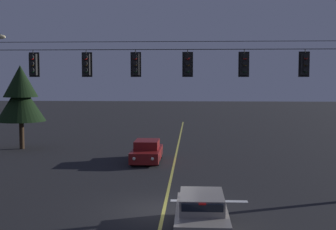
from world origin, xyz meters
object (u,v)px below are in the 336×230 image
object	(u,v)px
car_waiting_near_lane	(202,214)
car_oncoming_lead	(147,152)
traffic_light_centre	(135,64)
traffic_light_rightmost	(244,64)
traffic_light_far_right	(305,64)
traffic_light_left_inner	(86,64)
traffic_light_leftmost	(33,64)
traffic_light_right_inner	(188,64)
tree_verge_near	(21,96)

from	to	relation	value
car_waiting_near_lane	car_oncoming_lead	size ratio (longest dim) A/B	0.98
traffic_light_centre	traffic_light_rightmost	world-z (taller)	same
traffic_light_far_right	car_oncoming_lead	size ratio (longest dim) A/B	0.28
traffic_light_far_right	traffic_light_rightmost	bearing A→B (deg)	180.00
traffic_light_left_inner	traffic_light_centre	size ratio (longest dim) A/B	1.00
traffic_light_leftmost	traffic_light_far_right	distance (m)	12.14
traffic_light_rightmost	car_oncoming_lead	size ratio (longest dim) A/B	0.28
traffic_light_centre	car_oncoming_lead	world-z (taller)	traffic_light_centre
traffic_light_leftmost	car_waiting_near_lane	world-z (taller)	traffic_light_leftmost
traffic_light_left_inner	traffic_light_right_inner	size ratio (longest dim) A/B	1.00
traffic_light_far_right	car_waiting_near_lane	distance (m)	8.47
traffic_light_far_right	car_oncoming_lead	world-z (taller)	traffic_light_far_right
traffic_light_left_inner	traffic_light_right_inner	bearing A→B (deg)	0.00
traffic_light_left_inner	traffic_light_centre	xyz separation A→B (m)	(2.23, 0.00, 0.00)
traffic_light_rightmost	car_oncoming_lead	distance (m)	11.62
traffic_light_right_inner	car_waiting_near_lane	world-z (taller)	traffic_light_right_inner
traffic_light_right_inner	tree_verge_near	xyz separation A→B (m)	(-12.87, 13.71, -1.98)
traffic_light_left_inner	tree_verge_near	xyz separation A→B (m)	(-8.30, 13.71, -1.98)
traffic_light_leftmost	traffic_light_left_inner	world-z (taller)	same
car_waiting_near_lane	car_oncoming_lead	distance (m)	13.92
car_waiting_near_lane	tree_verge_near	world-z (taller)	tree_verge_near
traffic_light_right_inner	tree_verge_near	size ratio (longest dim) A/B	0.19
traffic_light_centre	car_waiting_near_lane	bearing A→B (deg)	-58.11
traffic_light_leftmost	traffic_light_right_inner	bearing A→B (deg)	0.00
tree_verge_near	traffic_light_leftmost	bearing A→B (deg)	-66.82
traffic_light_centre	traffic_light_leftmost	bearing A→B (deg)	180.00
traffic_light_leftmost	traffic_light_centre	xyz separation A→B (m)	(4.66, 0.00, 0.00)
traffic_light_left_inner	car_oncoming_lead	bearing A→B (deg)	78.34
traffic_light_leftmost	car_oncoming_lead	world-z (taller)	traffic_light_leftmost
traffic_light_left_inner	tree_verge_near	distance (m)	16.15
traffic_light_rightmost	tree_verge_near	world-z (taller)	traffic_light_rightmost
traffic_light_left_inner	tree_verge_near	size ratio (longest dim) A/B	0.19
traffic_light_right_inner	traffic_light_far_right	world-z (taller)	same
traffic_light_left_inner	traffic_light_far_right	xyz separation A→B (m)	(9.71, 0.00, 0.00)
car_oncoming_lead	tree_verge_near	distance (m)	11.73
traffic_light_right_inner	car_oncoming_lead	xyz separation A→B (m)	(-2.73, 8.87, -5.38)
tree_verge_near	traffic_light_right_inner	bearing A→B (deg)	-46.82
traffic_light_leftmost	car_waiting_near_lane	xyz separation A→B (m)	(7.56, -4.65, -5.38)
traffic_light_leftmost	car_oncoming_lead	xyz separation A→B (m)	(4.26, 8.87, -5.38)
traffic_light_far_right	tree_verge_near	distance (m)	22.72
traffic_light_leftmost	tree_verge_near	distance (m)	15.04
traffic_light_centre	traffic_light_far_right	distance (m)	7.48
traffic_light_leftmost	car_oncoming_lead	size ratio (longest dim) A/B	0.28
car_waiting_near_lane	car_oncoming_lead	world-z (taller)	same
traffic_light_centre	traffic_light_right_inner	xyz separation A→B (m)	(2.34, 0.00, 0.00)
car_waiting_near_lane	tree_verge_near	xyz separation A→B (m)	(-13.42, 18.36, 3.41)
traffic_light_right_inner	car_waiting_near_lane	distance (m)	7.14
car_waiting_near_lane	car_oncoming_lead	bearing A→B (deg)	103.68
traffic_light_left_inner	traffic_light_rightmost	bearing A→B (deg)	0.00
traffic_light_right_inner	traffic_light_rightmost	size ratio (longest dim) A/B	1.00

